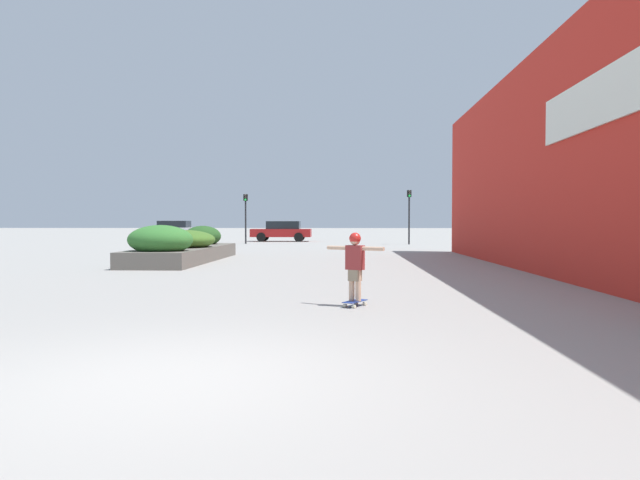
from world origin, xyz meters
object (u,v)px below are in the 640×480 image
(skateboarder, at_px, (355,260))
(traffic_light_right, at_px, (409,208))
(car_leftmost, at_px, (176,230))
(skateboard, at_px, (355,302))
(car_center_left, at_px, (282,231))
(traffic_light_left, at_px, (246,210))

(skateboarder, bearing_deg, traffic_light_right, 111.71)
(traffic_light_right, bearing_deg, car_leftmost, 156.89)
(skateboard, relative_size, traffic_light_right, 0.16)
(car_center_left, bearing_deg, traffic_light_right, -122.18)
(car_leftmost, relative_size, traffic_light_right, 1.19)
(skateboard, distance_m, car_leftmost, 38.48)
(skateboarder, xyz_separation_m, traffic_light_right, (4.06, 28.21, 1.64))
(car_leftmost, bearing_deg, traffic_light_left, 44.61)
(car_leftmost, height_order, traffic_light_right, traffic_light_right)
(car_leftmost, distance_m, car_center_left, 9.07)
(skateboard, height_order, car_center_left, car_center_left)
(skateboard, height_order, car_leftmost, car_leftmost)
(traffic_light_left, bearing_deg, traffic_light_right, -3.25)
(car_leftmost, distance_m, traffic_light_right, 19.60)
(car_leftmost, distance_m, traffic_light_left, 10.00)
(skateboarder, distance_m, traffic_light_right, 28.55)
(skateboard, xyz_separation_m, traffic_light_left, (-6.96, 28.84, 2.25))
(traffic_light_right, bearing_deg, car_center_left, 147.82)
(car_leftmost, xyz_separation_m, traffic_light_right, (17.96, -7.66, 1.60))
(skateboard, height_order, skateboarder, skateboarder)
(skateboarder, relative_size, car_center_left, 0.26)
(skateboarder, height_order, car_center_left, car_center_left)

